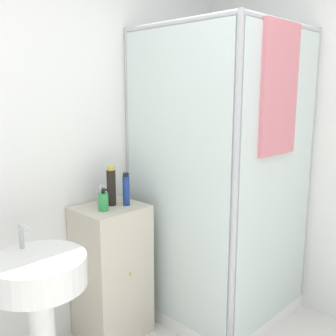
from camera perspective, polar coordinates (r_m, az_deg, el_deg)
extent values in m
cube|color=white|center=(2.45, -19.82, 1.64)|extent=(6.40, 0.06, 2.50)
cube|color=white|center=(3.21, 6.95, -18.44)|extent=(0.95, 0.95, 0.09)
cylinder|color=#B2B2B7|center=(3.49, 5.98, 1.10)|extent=(0.04, 0.04, 2.04)
cylinder|color=#B2B2B7|center=(2.84, -5.61, -1.19)|extent=(0.04, 0.04, 2.04)
cylinder|color=#B2B2B7|center=(3.02, 19.66, -1.08)|extent=(0.04, 0.04, 2.04)
cylinder|color=#B2B2B7|center=(2.24, 9.63, -4.70)|extent=(0.04, 0.04, 2.04)
cylinder|color=#B2B2B7|center=(2.58, 16.61, 19.59)|extent=(0.91, 0.04, 0.04)
cylinder|color=#B2B2B7|center=(3.12, 0.83, 18.49)|extent=(0.91, 0.04, 0.04)
cylinder|color=#B2B2B7|center=(2.48, 1.18, 20.39)|extent=(0.04, 0.91, 0.04)
cylinder|color=#B2B2B7|center=(3.20, 13.10, 18.03)|extent=(0.04, 0.91, 0.04)
cube|color=silver|center=(2.61, 15.66, -2.10)|extent=(0.88, 0.01, 1.92)
cube|color=silver|center=(2.50, 0.90, -2.21)|extent=(0.01, 0.88, 1.92)
cylinder|color=#B7BABF|center=(3.32, 4.39, -2.31)|extent=(0.02, 0.02, 1.53)
cylinder|color=#B7BABF|center=(3.19, 5.30, 11.38)|extent=(0.07, 0.07, 0.04)
cube|color=#D1757F|center=(2.46, 15.92, 10.91)|extent=(0.38, 0.03, 0.78)
cube|color=beige|center=(2.72, -8.16, -14.63)|extent=(0.42, 0.37, 0.90)
sphere|color=gold|center=(2.56, -5.45, -15.15)|extent=(0.02, 0.02, 0.02)
cylinder|color=white|center=(2.10, -18.27, -14.12)|extent=(0.47, 0.47, 0.15)
cylinder|color=#B7BABF|center=(2.19, -20.52, -9.28)|extent=(0.02, 0.02, 0.13)
cube|color=#B7BABF|center=(2.14, -20.22, -8.16)|extent=(0.02, 0.07, 0.02)
cylinder|color=green|center=(2.46, -9.38, -4.89)|extent=(0.06, 0.06, 0.11)
cylinder|color=black|center=(2.45, -9.43, -3.41)|extent=(0.02, 0.02, 0.02)
cube|color=black|center=(2.43, -9.22, -3.11)|extent=(0.02, 0.03, 0.01)
cylinder|color=black|center=(2.56, -8.23, -2.85)|extent=(0.06, 0.06, 0.23)
cylinder|color=gold|center=(2.53, -8.31, -0.04)|extent=(0.05, 0.05, 0.02)
cylinder|color=navy|center=(2.55, -6.09, -3.33)|extent=(0.04, 0.04, 0.19)
cylinder|color=black|center=(2.52, -6.14, -0.98)|extent=(0.04, 0.04, 0.02)
cylinder|color=#B299C6|center=(2.58, -9.67, -4.23)|extent=(0.05, 0.05, 0.11)
cylinder|color=silver|center=(2.56, -9.71, -2.87)|extent=(0.02, 0.02, 0.02)
cube|color=silver|center=(2.55, -9.55, -2.57)|extent=(0.01, 0.03, 0.01)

